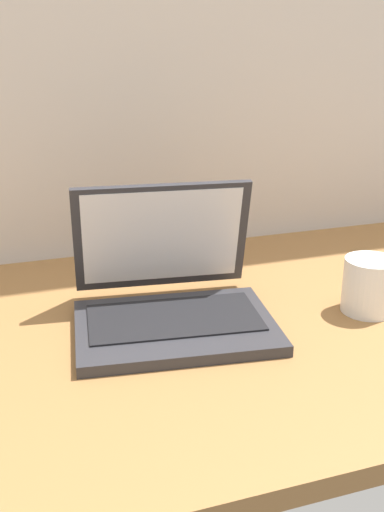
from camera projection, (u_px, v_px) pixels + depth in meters
desk at (211, 331)px, 0.98m from camera, size 1.60×0.76×0.03m
laptop at (170, 294)px, 0.97m from camera, size 0.34×0.31×0.21m
coffee_mug at (371, 285)px, 1.00m from camera, size 0.13×0.09×0.09m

